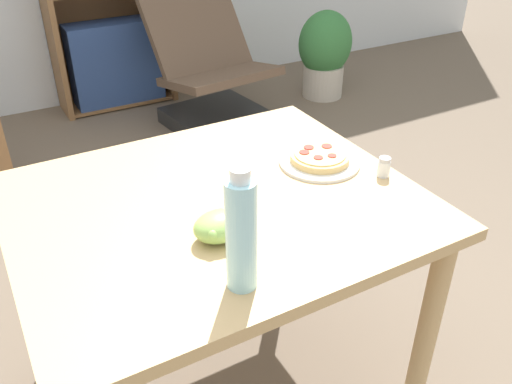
{
  "coord_description": "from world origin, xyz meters",
  "views": [
    {
      "loc": [
        -0.59,
        -1.25,
        1.5
      ],
      "look_at": [
        -0.02,
        -0.24,
        0.79
      ],
      "focal_mm": 38.0,
      "sensor_mm": 36.0,
      "label": 1
    }
  ],
  "objects_px": {
    "grape_bunch": "(221,225)",
    "bookshelf": "(106,0)",
    "salt_shaker": "(384,167)",
    "potted_plant_floor": "(325,53)",
    "pizza_on_plate": "(320,159)",
    "drink_bottle": "(241,234)",
    "lounge_chair_far": "(211,81)"
  },
  "relations": [
    {
      "from": "grape_bunch",
      "to": "bookshelf",
      "type": "relative_size",
      "value": 0.09
    },
    {
      "from": "salt_shaker",
      "to": "potted_plant_floor",
      "type": "distance_m",
      "value": 2.52
    },
    {
      "from": "pizza_on_plate",
      "to": "drink_bottle",
      "type": "xyz_separation_m",
      "value": [
        -0.45,
        -0.36,
        0.12
      ]
    },
    {
      "from": "potted_plant_floor",
      "to": "drink_bottle",
      "type": "bearing_deg",
      "value": -129.36
    },
    {
      "from": "pizza_on_plate",
      "to": "bookshelf",
      "type": "relative_size",
      "value": 0.15
    },
    {
      "from": "drink_bottle",
      "to": "potted_plant_floor",
      "type": "height_order",
      "value": "drink_bottle"
    },
    {
      "from": "salt_shaker",
      "to": "lounge_chair_far",
      "type": "bearing_deg",
      "value": 78.8
    },
    {
      "from": "bookshelf",
      "to": "grape_bunch",
      "type": "bearing_deg",
      "value": -100.42
    },
    {
      "from": "drink_bottle",
      "to": "potted_plant_floor",
      "type": "distance_m",
      "value": 3.04
    },
    {
      "from": "drink_bottle",
      "to": "bookshelf",
      "type": "relative_size",
      "value": 0.18
    },
    {
      "from": "drink_bottle",
      "to": "salt_shaker",
      "type": "xyz_separation_m",
      "value": [
        0.57,
        0.21,
        -0.1
      ]
    },
    {
      "from": "pizza_on_plate",
      "to": "potted_plant_floor",
      "type": "bearing_deg",
      "value": 53.49
    },
    {
      "from": "grape_bunch",
      "to": "lounge_chair_far",
      "type": "height_order",
      "value": "lounge_chair_far"
    },
    {
      "from": "pizza_on_plate",
      "to": "grape_bunch",
      "type": "distance_m",
      "value": 0.46
    },
    {
      "from": "lounge_chair_far",
      "to": "grape_bunch",
      "type": "bearing_deg",
      "value": -120.89
    },
    {
      "from": "pizza_on_plate",
      "to": "drink_bottle",
      "type": "relative_size",
      "value": 0.85
    },
    {
      "from": "pizza_on_plate",
      "to": "salt_shaker",
      "type": "xyz_separation_m",
      "value": [
        0.12,
        -0.15,
        0.01
      ]
    },
    {
      "from": "drink_bottle",
      "to": "potted_plant_floor",
      "type": "bearing_deg",
      "value": 50.64
    },
    {
      "from": "pizza_on_plate",
      "to": "bookshelf",
      "type": "height_order",
      "value": "bookshelf"
    },
    {
      "from": "pizza_on_plate",
      "to": "potted_plant_floor",
      "type": "relative_size",
      "value": 0.38
    },
    {
      "from": "drink_bottle",
      "to": "pizza_on_plate",
      "type": "bearing_deg",
      "value": 38.57
    },
    {
      "from": "grape_bunch",
      "to": "drink_bottle",
      "type": "distance_m",
      "value": 0.2
    },
    {
      "from": "potted_plant_floor",
      "to": "grape_bunch",
      "type": "bearing_deg",
      "value": -130.99
    },
    {
      "from": "drink_bottle",
      "to": "salt_shaker",
      "type": "distance_m",
      "value": 0.61
    },
    {
      "from": "bookshelf",
      "to": "potted_plant_floor",
      "type": "bearing_deg",
      "value": -23.64
    },
    {
      "from": "pizza_on_plate",
      "to": "drink_bottle",
      "type": "height_order",
      "value": "drink_bottle"
    },
    {
      "from": "drink_bottle",
      "to": "potted_plant_floor",
      "type": "relative_size",
      "value": 0.45
    },
    {
      "from": "salt_shaker",
      "to": "lounge_chair_far",
      "type": "distance_m",
      "value": 2.15
    },
    {
      "from": "lounge_chair_far",
      "to": "drink_bottle",
      "type": "bearing_deg",
      "value": -120.02
    },
    {
      "from": "lounge_chair_far",
      "to": "pizza_on_plate",
      "type": "bearing_deg",
      "value": -112.11
    },
    {
      "from": "grape_bunch",
      "to": "potted_plant_floor",
      "type": "relative_size",
      "value": 0.22
    },
    {
      "from": "bookshelf",
      "to": "drink_bottle",
      "type": "bearing_deg",
      "value": -100.48
    }
  ]
}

